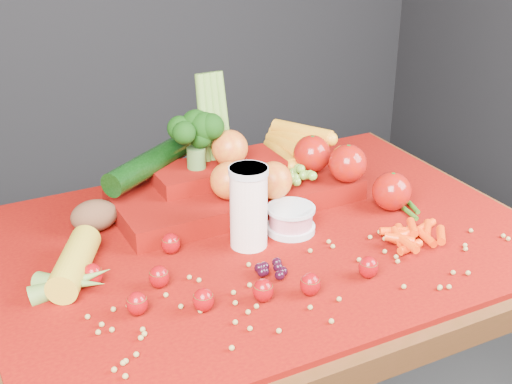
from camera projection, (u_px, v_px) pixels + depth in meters
name	position (u px, v px, depth m)	size (l,w,h in m)	color
table	(261.00, 282.00, 1.45)	(1.10, 0.80, 0.75)	#39230C
red_cloth	(261.00, 239.00, 1.40)	(1.05, 0.75, 0.01)	#760D03
milk_glass	(249.00, 204.00, 1.33)	(0.08, 0.08, 0.16)	white
yogurt_bowl	(291.00, 218.00, 1.41)	(0.10, 0.10, 0.05)	silver
strawberry_scatter	(213.00, 278.00, 1.22)	(0.48, 0.28, 0.04)	#940014
dark_grape_cluster	(274.00, 270.00, 1.26)	(0.06, 0.05, 0.03)	black
soybean_scatter	(314.00, 284.00, 1.24)	(0.84, 0.24, 0.01)	#9C8743
corn_ear	(72.00, 277.00, 1.22)	(0.24, 0.26, 0.06)	gold
potato	(94.00, 216.00, 1.41)	(0.09, 0.07, 0.06)	#53351F
baby_carrot_pile	(419.00, 235.00, 1.37)	(0.17, 0.17, 0.03)	#F23908
green_bean_pile	(401.00, 201.00, 1.53)	(0.14, 0.12, 0.01)	#2A5D15
produce_mound	(248.00, 175.00, 1.52)	(0.60, 0.39, 0.27)	#760D03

